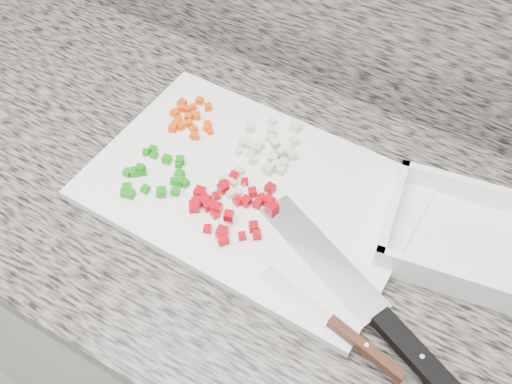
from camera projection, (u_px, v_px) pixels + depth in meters
cabinet at (215, 308)px, 1.29m from camera, size 3.92×0.62×0.86m
countertop at (200, 184)px, 0.93m from camera, size 3.96×0.64×0.04m
cutting_board at (251, 189)px, 0.89m from camera, size 0.50×0.34×0.02m
carrot_pile at (189, 118)px, 0.97m from camera, size 0.09×0.09×0.01m
onion_pile at (272, 149)px, 0.92m from camera, size 0.11×0.12×0.02m
green_pepper_pile at (155, 176)px, 0.89m from camera, size 0.10×0.11×0.02m
red_pepper_pile at (230, 206)px, 0.85m from camera, size 0.13×0.13×0.02m
garlic_pile at (236, 181)px, 0.89m from camera, size 0.06×0.06×0.01m
chef_knife at (383, 321)px, 0.74m from camera, size 0.36×0.19×0.02m
paring_knife at (347, 334)px, 0.73m from camera, size 0.22×0.07×0.02m
tray at (470, 241)px, 0.82m from camera, size 0.27×0.21×0.05m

